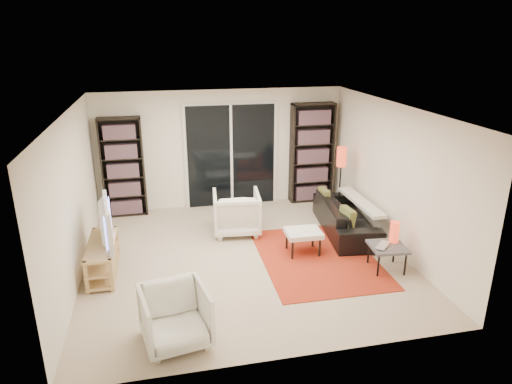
# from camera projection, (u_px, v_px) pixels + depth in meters

# --- Properties ---
(floor) EXTENTS (5.00, 5.00, 0.00)m
(floor) POSITION_uv_depth(u_px,v_px,m) (245.00, 257.00, 7.42)
(floor) COLOR #BDAC94
(floor) RESTS_ON ground
(wall_back) EXTENTS (5.00, 0.02, 2.40)m
(wall_back) POSITION_uv_depth(u_px,v_px,m) (221.00, 149.00, 9.33)
(wall_back) COLOR white
(wall_back) RESTS_ON ground
(wall_front) EXTENTS (5.00, 0.02, 2.40)m
(wall_front) POSITION_uv_depth(u_px,v_px,m) (290.00, 263.00, 4.72)
(wall_front) COLOR white
(wall_front) RESTS_ON ground
(wall_left) EXTENTS (0.02, 5.00, 2.40)m
(wall_left) POSITION_uv_depth(u_px,v_px,m) (73.00, 199.00, 6.52)
(wall_left) COLOR white
(wall_left) RESTS_ON ground
(wall_right) EXTENTS (0.02, 5.00, 2.40)m
(wall_right) POSITION_uv_depth(u_px,v_px,m) (393.00, 177.00, 7.53)
(wall_right) COLOR white
(wall_right) RESTS_ON ground
(ceiling) EXTENTS (5.00, 5.00, 0.02)m
(ceiling) POSITION_uv_depth(u_px,v_px,m) (244.00, 109.00, 6.63)
(ceiling) COLOR white
(ceiling) RESTS_ON wall_back
(sliding_door) EXTENTS (1.92, 0.08, 2.16)m
(sliding_door) POSITION_uv_depth(u_px,v_px,m) (231.00, 156.00, 9.38)
(sliding_door) COLOR white
(sliding_door) RESTS_ON ground
(bookshelf_left) EXTENTS (0.80, 0.30, 1.95)m
(bookshelf_left) POSITION_uv_depth(u_px,v_px,m) (123.00, 167.00, 8.85)
(bookshelf_left) COLOR black
(bookshelf_left) RESTS_ON ground
(bookshelf_right) EXTENTS (0.90, 0.30, 2.10)m
(bookshelf_right) POSITION_uv_depth(u_px,v_px,m) (312.00, 153.00, 9.61)
(bookshelf_right) COLOR black
(bookshelf_right) RESTS_ON ground
(tv_stand) EXTENTS (0.39, 1.23, 0.50)m
(tv_stand) POSITION_uv_depth(u_px,v_px,m) (103.00, 257.00, 6.85)
(tv_stand) COLOR tan
(tv_stand) RESTS_ON floor
(tv) EXTENTS (0.30, 1.12, 0.64)m
(tv) POSITION_uv_depth(u_px,v_px,m) (100.00, 223.00, 6.67)
(tv) COLOR black
(tv) RESTS_ON tv_stand
(rug) EXTENTS (1.82, 2.44, 0.01)m
(rug) POSITION_uv_depth(u_px,v_px,m) (317.00, 258.00, 7.39)
(rug) COLOR #A82B16
(rug) RESTS_ON floor
(sofa) EXTENTS (1.03, 2.09, 0.59)m
(sofa) POSITION_uv_depth(u_px,v_px,m) (346.00, 217.00, 8.28)
(sofa) COLOR black
(sofa) RESTS_ON floor
(armchair_back) EXTENTS (0.91, 0.93, 0.77)m
(armchair_back) POSITION_uv_depth(u_px,v_px,m) (237.00, 212.00, 8.23)
(armchair_back) COLOR white
(armchair_back) RESTS_ON floor
(armchair_front) EXTENTS (0.87, 0.89, 0.70)m
(armchair_front) POSITION_uv_depth(u_px,v_px,m) (175.00, 317.00, 5.27)
(armchair_front) COLOR white
(armchair_front) RESTS_ON floor
(ottoman) EXTENTS (0.58, 0.48, 0.40)m
(ottoman) POSITION_uv_depth(u_px,v_px,m) (303.00, 234.00, 7.44)
(ottoman) COLOR white
(ottoman) RESTS_ON floor
(side_table) EXTENTS (0.57, 0.57, 0.40)m
(side_table) POSITION_uv_depth(u_px,v_px,m) (388.00, 248.00, 6.92)
(side_table) COLOR #494A4E
(side_table) RESTS_ON floor
(laptop) EXTENTS (0.40, 0.40, 0.03)m
(laptop) POSITION_uv_depth(u_px,v_px,m) (386.00, 247.00, 6.85)
(laptop) COLOR silver
(laptop) RESTS_ON side_table
(table_lamp) EXTENTS (0.15, 0.15, 0.33)m
(table_lamp) POSITION_uv_depth(u_px,v_px,m) (394.00, 232.00, 6.99)
(table_lamp) COLOR #F04020
(table_lamp) RESTS_ON side_table
(floor_lamp) EXTENTS (0.21, 0.21, 1.40)m
(floor_lamp) POSITION_uv_depth(u_px,v_px,m) (341.00, 164.00, 8.75)
(floor_lamp) COLOR black
(floor_lamp) RESTS_ON floor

